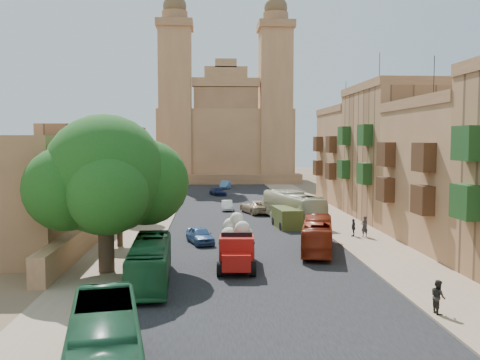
{
  "coord_description": "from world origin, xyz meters",
  "views": [
    {
      "loc": [
        -3.16,
        -28.83,
        8.09
      ],
      "look_at": [
        0.0,
        26.0,
        4.0
      ],
      "focal_mm": 40.0,
      "sensor_mm": 36.0,
      "label": 1
    }
  ],
  "objects": [
    {
      "name": "street_tree_b",
      "position": [
        -10.0,
        24.0,
        3.6
      ],
      "size": [
        3.49,
        3.49,
        5.37
      ],
      "color": "#3B2A1D",
      "rests_on": "ground"
    },
    {
      "name": "red_truck",
      "position": [
        -1.44,
        4.58,
        1.51
      ],
      "size": [
        2.65,
        6.0,
        3.43
      ],
      "color": "#B1120D",
      "rests_on": "ground"
    },
    {
      "name": "bus_green_north",
      "position": [
        -6.5,
        1.0,
        1.25
      ],
      "size": [
        2.52,
        9.07,
        2.5
      ],
      "primitive_type": "imported",
      "rotation": [
        0.0,
        0.0,
        0.05
      ],
      "color": "#1D5B2F",
      "rests_on": "ground"
    },
    {
      "name": "car_cream",
      "position": [
        1.97,
        29.8,
        0.72
      ],
      "size": [
        3.71,
        5.62,
        1.43
      ],
      "primitive_type": "imported",
      "rotation": [
        0.0,
        0.0,
        3.42
      ],
      "color": "#CBAC88",
      "rests_on": "ground"
    },
    {
      "name": "car_white_b",
      "position": [
        4.55,
        40.52,
        0.6
      ],
      "size": [
        2.02,
        3.73,
        1.2
      ],
      "primitive_type": "imported",
      "rotation": [
        0.0,
        0.0,
        2.96
      ],
      "color": "silver",
      "rests_on": "ground"
    },
    {
      "name": "west_building_mid",
      "position": [
        -18.0,
        44.0,
        5.0
      ],
      "size": [
        10.0,
        22.0,
        10.0
      ],
      "primitive_type": "cube",
      "color": "#A3714A",
      "rests_on": "ground"
    },
    {
      "name": "kerb_west",
      "position": [
        -7.0,
        30.0,
        0.06
      ],
      "size": [
        0.25,
        140.0,
        0.12
      ],
      "primitive_type": "cube",
      "color": "#90765E",
      "rests_on": "ground"
    },
    {
      "name": "street_tree_c",
      "position": [
        -10.0,
        36.0,
        3.23
      ],
      "size": [
        3.14,
        3.14,
        4.82
      ],
      "color": "#3B2A1D",
      "rests_on": "ground"
    },
    {
      "name": "car_blue_a",
      "position": [
        -3.9,
        12.68,
        0.66
      ],
      "size": [
        2.62,
        4.16,
        1.32
      ],
      "primitive_type": "imported",
      "rotation": [
        0.0,
        0.0,
        0.3
      ],
      "color": "#3B609A",
      "rests_on": "ground"
    },
    {
      "name": "olive_pickup",
      "position": [
        4.0,
        20.0,
        0.89
      ],
      "size": [
        2.4,
        4.6,
        1.83
      ],
      "color": "#464F1D",
      "rests_on": "ground"
    },
    {
      "name": "pedestrian_c",
      "position": [
        8.95,
        15.08,
        0.74
      ],
      "size": [
        0.63,
        0.94,
        1.49
      ],
      "primitive_type": "imported",
      "rotation": [
        0.0,
        0.0,
        4.38
      ],
      "color": "#28282E",
      "rests_on": "ground"
    },
    {
      "name": "townhouse_b",
      "position": [
        15.95,
        11.0,
        5.66
      ],
      "size": [
        9.0,
        14.0,
        14.9
      ],
      "color": "#9A6A45",
      "rests_on": "ground"
    },
    {
      "name": "townhouse_c",
      "position": [
        15.95,
        25.0,
        6.91
      ],
      "size": [
        9.0,
        14.0,
        17.4
      ],
      "color": "#A3714A",
      "rests_on": "ground"
    },
    {
      "name": "bus_cream_east",
      "position": [
        5.11,
        23.45,
        1.49
      ],
      "size": [
        5.06,
        11.01,
        2.99
      ],
      "primitive_type": "imported",
      "rotation": [
        0.0,
        0.0,
        3.39
      ],
      "color": "beige",
      "rests_on": "ground"
    },
    {
      "name": "kerb_east",
      "position": [
        7.0,
        30.0,
        0.06
      ],
      "size": [
        0.25,
        140.0,
        0.12
      ],
      "primitive_type": "cube",
      "color": "#90765E",
      "rests_on": "ground"
    },
    {
      "name": "car_white_a",
      "position": [
        -1.13,
        32.5,
        0.57
      ],
      "size": [
        1.24,
        3.49,
        1.15
      ],
      "primitive_type": "imported",
      "rotation": [
        0.0,
        0.0,
        0.01
      ],
      "color": "white",
      "rests_on": "ground"
    },
    {
      "name": "road_surface",
      "position": [
        0.0,
        30.0,
        0.01
      ],
      "size": [
        14.0,
        140.0,
        0.01
      ],
      "primitive_type": "cube",
      "color": "black",
      "rests_on": "ground"
    },
    {
      "name": "church",
      "position": [
        -0.0,
        78.61,
        9.52
      ],
      "size": [
        28.0,
        22.5,
        36.3
      ],
      "color": "#9A6A45",
      "rests_on": "ground"
    },
    {
      "name": "car_blue_b",
      "position": [
        -0.5,
        60.45,
        0.67
      ],
      "size": [
        2.08,
        4.23,
        1.33
      ],
      "primitive_type": "imported",
      "rotation": [
        0.0,
        0.0,
        -0.17
      ],
      "color": "teal",
      "rests_on": "ground"
    },
    {
      "name": "street_tree_d",
      "position": [
        -10.0,
        48.0,
        3.1
      ],
      "size": [
        3.01,
        3.01,
        4.63
      ],
      "color": "#3B2A1D",
      "rests_on": "ground"
    },
    {
      "name": "ground",
      "position": [
        0.0,
        0.0,
        0.0
      ],
      "size": [
        260.0,
        260.0,
        0.0
      ],
      "primitive_type": "plane",
      "color": "brown"
    },
    {
      "name": "sidewalk_west",
      "position": [
        -9.5,
        30.0,
        0.01
      ],
      "size": [
        5.0,
        140.0,
        0.01
      ],
      "primitive_type": "cube",
      "color": "#90765E",
      "rests_on": "ground"
    },
    {
      "name": "street_tree_a",
      "position": [
        -10.0,
        12.0,
        2.79
      ],
      "size": [
        2.72,
        2.72,
        4.19
      ],
      "color": "#3B2A1D",
      "rests_on": "ground"
    },
    {
      "name": "ficus_tree",
      "position": [
        -9.41,
        4.01,
        5.73
      ],
      "size": [
        9.7,
        8.92,
        9.7
      ],
      "color": "#3B2A1D",
      "rests_on": "ground"
    },
    {
      "name": "car_dkblue",
      "position": [
        -1.93,
        49.39,
        0.56
      ],
      "size": [
        2.82,
        4.18,
        1.12
      ],
      "primitive_type": "imported",
      "rotation": [
        0.0,
        0.0,
        0.35
      ],
      "color": "#0F1A47",
      "rests_on": "ground"
    },
    {
      "name": "west_wall",
      "position": [
        -12.5,
        20.0,
        0.9
      ],
      "size": [
        1.0,
        40.0,
        1.8
      ],
      "primitive_type": "cube",
      "color": "#9A6A45",
      "rests_on": "ground"
    },
    {
      "name": "west_building_low",
      "position": [
        -18.0,
        18.0,
        4.2
      ],
      "size": [
        10.0,
        28.0,
        8.4
      ],
      "primitive_type": "cube",
      "color": "brown",
      "rests_on": "ground"
    },
    {
      "name": "bus_red_east",
      "position": [
        4.67,
        9.19,
        1.2
      ],
      "size": [
        3.82,
        8.87,
        2.41
      ],
      "primitive_type": "imported",
      "rotation": [
        0.0,
        0.0,
        2.93
      ],
      "color": "maroon",
      "rests_on": "ground"
    },
    {
      "name": "townhouse_d",
      "position": [
        15.95,
        39.0,
        6.16
      ],
      "size": [
        9.0,
        14.0,
        15.9
      ],
      "color": "#9A6A45",
      "rests_on": "ground"
    },
    {
      "name": "pedestrian_b",
      "position": [
        7.5,
        -4.94,
        0.8
      ],
      "size": [
        0.64,
        0.8,
        1.59
      ],
      "primitive_type": "imported",
      "rotation": [
        0.0,
        0.0,
        1.62
      ],
      "color": "#282620",
      "rests_on": "ground"
    },
    {
      "name": "sidewalk_east",
      "position": [
        9.5,
        30.0,
        0.01
      ],
      "size": [
        5.0,
        140.0,
        0.01
      ],
      "primitive_type": "cube",
      "color": "#90765E",
      "rests_on": "ground"
    },
    {
      "name": "pedestrian_a",
      "position": [
        9.79,
        14.74,
        0.88
      ],
      "size": [
        0.75,
        0.62,
        1.76
      ],
      "primitive_type": "imported",
      "rotation": [
        0.0,
        0.0,
        3.51
      ],
      "color": "#29272D",
      "rests_on": "ground"
    },
    {
      "name": "bus_green_south",
      "position": [
        -6.5,
        -12.18,
        1.32
      ],
      "size": [
        3.93,
        9.73,
        2.64
      ],
      "primitive_type": "imported",
      "rotation": [
        0.0,
        0.0,
        0.18
      ],
      "color": "#205937",
      "rests_on": "ground"
    }
  ]
}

